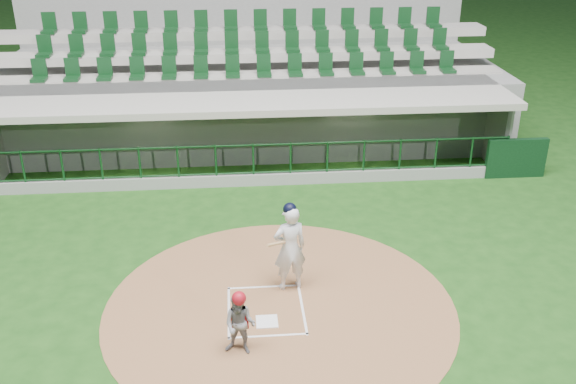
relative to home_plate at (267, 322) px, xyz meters
name	(u,v)px	position (x,y,z in m)	size (l,w,h in m)	color
ground	(265,302)	(0.00, 0.70, -0.02)	(120.00, 120.00, 0.00)	#174012
dirt_circle	(280,307)	(0.30, 0.50, -0.02)	(7.20, 7.20, 0.01)	brown
home_plate	(267,322)	(0.00, 0.00, 0.00)	(0.43, 0.43, 0.02)	white
batter_box_chalk	(266,310)	(0.00, 0.40, 0.00)	(1.55, 1.80, 0.01)	silver
dugout_structure	(256,133)	(0.15, 8.51, 0.94)	(16.40, 3.70, 3.00)	slate
seating_deck	(248,91)	(0.00, 11.61, 1.40)	(17.00, 6.72, 5.15)	slate
batter	(290,247)	(0.56, 1.20, 0.99)	(0.94, 0.95, 2.02)	white
catcher	(240,323)	(-0.53, -0.86, 0.63)	(0.71, 0.62, 1.31)	gray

